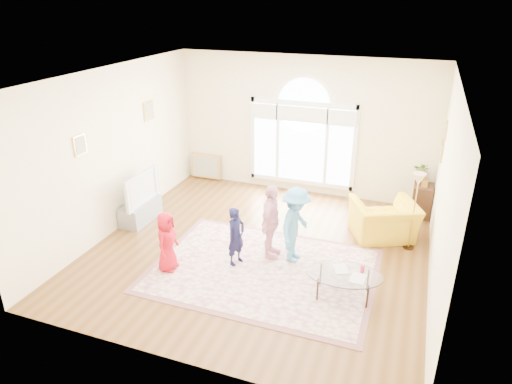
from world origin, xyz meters
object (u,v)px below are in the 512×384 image
(tv_console, at_px, (141,211))
(armchair, at_px, (384,220))
(coffee_table, at_px, (344,275))
(area_rug, at_px, (263,270))
(television, at_px, (138,187))

(tv_console, xyz_separation_m, armchair, (4.86, 0.99, 0.17))
(tv_console, relative_size, coffee_table, 0.79)
(area_rug, relative_size, armchair, 3.11)
(area_rug, distance_m, coffee_table, 1.50)
(area_rug, xyz_separation_m, coffee_table, (1.42, -0.26, 0.39))
(television, height_order, coffee_table, television)
(area_rug, distance_m, tv_console, 3.19)
(area_rug, distance_m, armchair, 2.65)
(armchair, bearing_deg, area_rug, 21.14)
(tv_console, relative_size, armchair, 0.86)
(television, bearing_deg, coffee_table, -14.63)
(television, bearing_deg, area_rug, -16.65)
(area_rug, bearing_deg, coffee_table, -10.17)
(coffee_table, bearing_deg, television, 158.99)
(tv_console, height_order, coffee_table, coffee_table)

